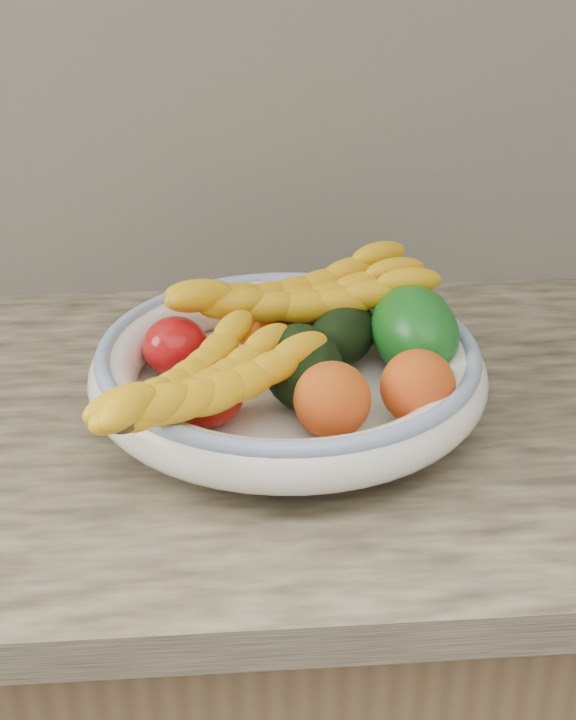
{
  "coord_description": "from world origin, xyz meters",
  "views": [
    {
      "loc": [
        -0.07,
        0.79,
        1.41
      ],
      "look_at": [
        0.0,
        1.66,
        0.96
      ],
      "focal_mm": 50.0,
      "sensor_mm": 36.0,
      "label": 1
    }
  ],
  "objects_px": {
    "fruit_bowl": "(288,370)",
    "banana_bunch_back": "(299,303)",
    "banana_bunch_front": "(201,391)",
    "green_mango": "(414,331)"
  },
  "relations": [
    {
      "from": "fruit_bowl",
      "to": "banana_bunch_back",
      "type": "xyz_separation_m",
      "value": [
        0.02,
        0.07,
        0.04
      ]
    },
    {
      "from": "banana_bunch_back",
      "to": "green_mango",
      "type": "bearing_deg",
      "value": -38.84
    },
    {
      "from": "fruit_bowl",
      "to": "banana_bunch_back",
      "type": "height_order",
      "value": "banana_bunch_back"
    },
    {
      "from": "banana_bunch_back",
      "to": "banana_bunch_front",
      "type": "relative_size",
      "value": 1.05
    },
    {
      "from": "green_mango",
      "to": "banana_bunch_front",
      "type": "xyz_separation_m",
      "value": [
        -0.21,
        -0.12,
        0.01
      ]
    },
    {
      "from": "fruit_bowl",
      "to": "banana_bunch_front",
      "type": "xyz_separation_m",
      "value": [
        -0.08,
        -0.1,
        0.03
      ]
    },
    {
      "from": "green_mango",
      "to": "banana_bunch_back",
      "type": "bearing_deg",
      "value": 143.8
    },
    {
      "from": "green_mango",
      "to": "banana_bunch_front",
      "type": "height_order",
      "value": "green_mango"
    },
    {
      "from": "green_mango",
      "to": "banana_bunch_front",
      "type": "distance_m",
      "value": 0.24
    },
    {
      "from": "green_mango",
      "to": "banana_bunch_front",
      "type": "relative_size",
      "value": 0.44
    }
  ]
}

